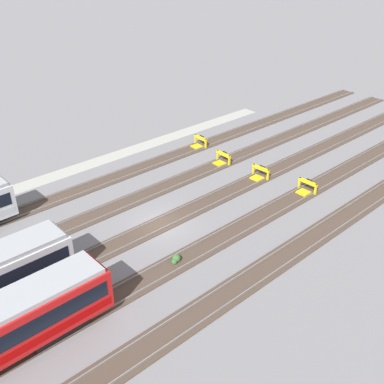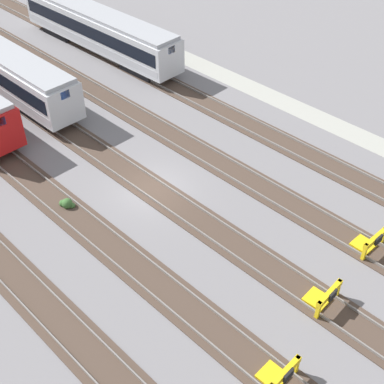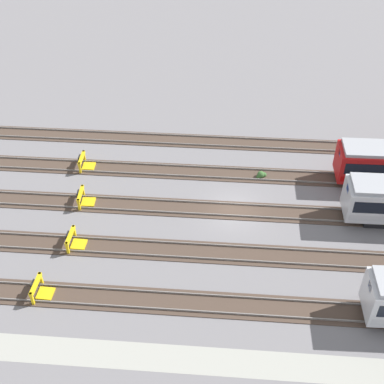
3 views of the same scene
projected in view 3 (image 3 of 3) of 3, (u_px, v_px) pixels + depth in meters
name	position (u px, v px, depth m)	size (l,w,h in m)	color
ground_plane	(234.00, 211.00, 43.83)	(400.00, 400.00, 0.00)	slate
service_walkway	(230.00, 363.00, 33.13)	(54.00, 2.00, 0.01)	#9E9E93
rail_track_nearest	(231.00, 306.00, 36.42)	(90.00, 2.23, 0.21)	#47382D
rail_track_near_inner	(233.00, 254.00, 40.11)	(90.00, 2.23, 0.21)	#47382D
rail_track_middle	(234.00, 210.00, 43.80)	(90.00, 2.24, 0.21)	#47382D
rail_track_far_inner	(235.00, 174.00, 47.49)	(90.00, 2.23, 0.21)	#47382D
rail_track_farthest	(236.00, 143.00, 51.18)	(90.00, 2.23, 0.21)	#47382D
bumper_stop_nearest_track	(40.00, 289.00, 36.90)	(1.37, 2.01, 1.22)	gold
bumper_stop_near_inner_track	(74.00, 240.00, 40.52)	(1.37, 2.01, 1.22)	gold
bumper_stop_middle_track	(84.00, 198.00, 44.25)	(1.38, 2.01, 1.22)	gold
bumper_stop_far_inner_track	(85.00, 163.00, 47.99)	(1.35, 2.00, 1.22)	gold
weed_clump	(261.00, 175.00, 47.08)	(0.92, 0.70, 0.64)	#38602D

